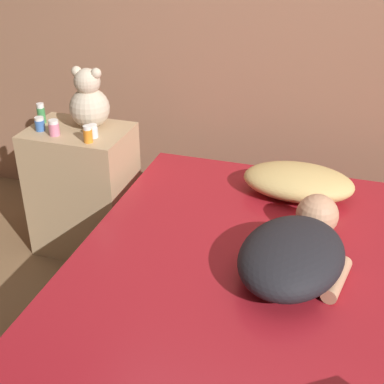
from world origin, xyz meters
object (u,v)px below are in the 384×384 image
bottle_clear (93,131)px  bottle_pink (54,128)px  bottle_blue (40,124)px  teddy_bear (89,102)px  bottle_orange (88,134)px  person_lying (296,250)px  bottle_green (41,113)px  pillow (298,182)px

bottle_clear → bottle_pink: 0.20m
bottle_blue → teddy_bear: bearing=28.7°
teddy_bear → bottle_blue: 0.28m
bottle_pink → bottle_orange: bearing=-8.0°
bottle_orange → bottle_clear: bearing=93.4°
person_lying → bottle_orange: bearing=168.6°
bottle_clear → bottle_orange: bearing=-86.6°
bottle_orange → bottle_pink: bottle_orange is taller
teddy_bear → bottle_blue: bearing=-151.3°
bottle_blue → bottle_clear: bottle_blue is taller
bottle_blue → bottle_clear: (0.30, 0.00, -0.00)m
bottle_green → bottle_orange: 0.39m
bottle_clear → bottle_green: bearing=164.6°
bottle_pink → bottle_green: bearing=139.1°
person_lying → bottle_green: size_ratio=6.67×
bottle_pink → pillow: bearing=6.6°
bottle_clear → bottle_blue: bearing=-180.0°
pillow → bottle_pink: (-1.23, -0.14, 0.19)m
bottle_orange → bottle_clear: 0.06m
pillow → bottle_pink: bearing=-173.4°
teddy_bear → bottle_blue: size_ratio=4.41×
person_lying → bottle_pink: bearing=170.6°
person_lying → bottle_green: (-1.45, 0.60, 0.18)m
bottle_green → bottle_pink: bearing=-40.9°
bottle_pink → bottle_blue: bearing=161.9°
pillow → bottle_clear: bottle_clear is taller
bottle_green → pillow: bearing=0.5°
bottle_pink → bottle_clear: bearing=9.6°
person_lying → bottle_pink: bottle_pink is taller
pillow → bottle_blue: size_ratio=7.40×
teddy_bear → bottle_orange: 0.23m
bottle_blue → bottle_clear: size_ratio=1.06×
bottle_blue → bottle_clear: bearing=0.0°
bottle_clear → person_lying: bearing=-24.4°
bottle_green → bottle_blue: (0.05, -0.10, -0.02)m
person_lying → bottle_green: 1.58m
pillow → bottle_orange: bearing=-170.5°
pillow → bottle_green: size_ratio=4.93×
pillow → bottle_clear: bearing=-173.9°
person_lying → teddy_bear: teddy_bear is taller
teddy_bear → bottle_green: teddy_bear is taller
bottle_orange → bottle_clear: size_ratio=1.27×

